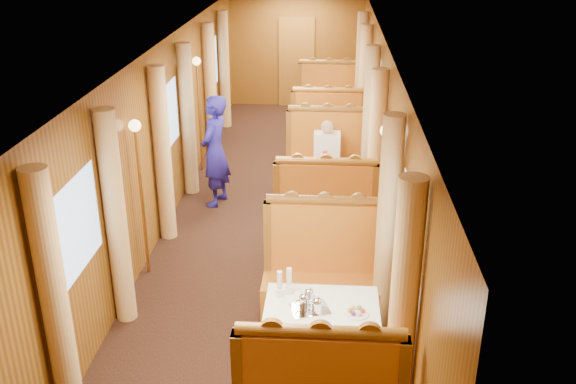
# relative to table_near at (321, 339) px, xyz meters

# --- Properties ---
(floor) EXTENTS (3.00, 12.00, 0.01)m
(floor) POSITION_rel_table_near_xyz_m (-0.75, 3.50, -0.38)
(floor) COLOR black
(floor) RESTS_ON ground
(ceiling) EXTENTS (3.00, 12.00, 0.01)m
(ceiling) POSITION_rel_table_near_xyz_m (-0.75, 3.50, 2.12)
(ceiling) COLOR silver
(ceiling) RESTS_ON wall_left
(wall_far) EXTENTS (3.00, 0.01, 2.50)m
(wall_far) POSITION_rel_table_near_xyz_m (-0.75, 9.50, 0.88)
(wall_far) COLOR brown
(wall_far) RESTS_ON floor
(wall_left) EXTENTS (0.01, 12.00, 2.50)m
(wall_left) POSITION_rel_table_near_xyz_m (-2.25, 3.50, 0.88)
(wall_left) COLOR brown
(wall_left) RESTS_ON floor
(wall_right) EXTENTS (0.01, 12.00, 2.50)m
(wall_right) POSITION_rel_table_near_xyz_m (0.75, 3.50, 0.88)
(wall_right) COLOR brown
(wall_right) RESTS_ON floor
(doorway_far) EXTENTS (0.80, 0.04, 2.00)m
(doorway_far) POSITION_rel_table_near_xyz_m (-0.75, 9.47, 0.62)
(doorway_far) COLOR #8E5C20
(doorway_far) RESTS_ON floor
(table_near) EXTENTS (1.05, 0.72, 0.75)m
(table_near) POSITION_rel_table_near_xyz_m (0.00, 0.00, 0.00)
(table_near) COLOR white
(table_near) RESTS_ON floor
(banquette_near_aft) EXTENTS (1.30, 0.55, 1.34)m
(banquette_near_aft) POSITION_rel_table_near_xyz_m (0.00, 1.01, 0.05)
(banquette_near_aft) COLOR #AB4413
(banquette_near_aft) RESTS_ON floor
(table_mid) EXTENTS (1.05, 0.72, 0.75)m
(table_mid) POSITION_rel_table_near_xyz_m (0.00, 3.50, 0.00)
(table_mid) COLOR white
(table_mid) RESTS_ON floor
(banquette_mid_fwd) EXTENTS (1.30, 0.55, 1.34)m
(banquette_mid_fwd) POSITION_rel_table_near_xyz_m (0.00, 2.49, 0.05)
(banquette_mid_fwd) COLOR #AB4413
(banquette_mid_fwd) RESTS_ON floor
(banquette_mid_aft) EXTENTS (1.30, 0.55, 1.34)m
(banquette_mid_aft) POSITION_rel_table_near_xyz_m (0.00, 4.51, 0.05)
(banquette_mid_aft) COLOR #AB4413
(banquette_mid_aft) RESTS_ON floor
(table_far) EXTENTS (1.05, 0.72, 0.75)m
(table_far) POSITION_rel_table_near_xyz_m (0.00, 7.00, 0.00)
(table_far) COLOR white
(table_far) RESTS_ON floor
(banquette_far_fwd) EXTENTS (1.30, 0.55, 1.34)m
(banquette_far_fwd) POSITION_rel_table_near_xyz_m (0.00, 5.99, 0.05)
(banquette_far_fwd) COLOR #AB4413
(banquette_far_fwd) RESTS_ON floor
(banquette_far_aft) EXTENTS (1.30, 0.55, 1.34)m
(banquette_far_aft) POSITION_rel_table_near_xyz_m (0.00, 8.01, 0.05)
(banquette_far_aft) COLOR #AB4413
(banquette_far_aft) RESTS_ON floor
(tea_tray) EXTENTS (0.40, 0.35, 0.01)m
(tea_tray) POSITION_rel_table_near_xyz_m (-0.11, -0.08, 0.38)
(tea_tray) COLOR silver
(tea_tray) RESTS_ON table_near
(teapot_left) EXTENTS (0.18, 0.16, 0.12)m
(teapot_left) POSITION_rel_table_near_xyz_m (-0.16, -0.07, 0.44)
(teapot_left) COLOR silver
(teapot_left) RESTS_ON tea_tray
(teapot_right) EXTENTS (0.17, 0.14, 0.13)m
(teapot_right) POSITION_rel_table_near_xyz_m (-0.04, -0.14, 0.44)
(teapot_right) COLOR silver
(teapot_right) RESTS_ON tea_tray
(teapot_back) EXTENTS (0.16, 0.14, 0.11)m
(teapot_back) POSITION_rel_table_near_xyz_m (-0.12, 0.03, 0.43)
(teapot_back) COLOR silver
(teapot_back) RESTS_ON tea_tray
(fruit_plate) EXTENTS (0.23, 0.23, 0.05)m
(fruit_plate) POSITION_rel_table_near_xyz_m (0.31, -0.12, 0.39)
(fruit_plate) COLOR white
(fruit_plate) RESTS_ON table_near
(cup_inboard) EXTENTS (0.08, 0.08, 0.26)m
(cup_inboard) POSITION_rel_table_near_xyz_m (-0.40, 0.13, 0.48)
(cup_inboard) COLOR white
(cup_inboard) RESTS_ON table_near
(cup_outboard) EXTENTS (0.08, 0.08, 0.26)m
(cup_outboard) POSITION_rel_table_near_xyz_m (-0.31, 0.19, 0.48)
(cup_outboard) COLOR white
(cup_outboard) RESTS_ON table_near
(rose_vase_mid) EXTENTS (0.06, 0.06, 0.36)m
(rose_vase_mid) POSITION_rel_table_near_xyz_m (-0.02, 3.53, 0.55)
(rose_vase_mid) COLOR silver
(rose_vase_mid) RESTS_ON table_mid
(rose_vase_far) EXTENTS (0.06, 0.06, 0.36)m
(rose_vase_far) POSITION_rel_table_near_xyz_m (-0.03, 7.03, 0.55)
(rose_vase_far) COLOR silver
(rose_vase_far) RESTS_ON table_far
(window_left_near) EXTENTS (0.01, 1.20, 0.90)m
(window_left_near) POSITION_rel_table_near_xyz_m (-2.24, 0.00, 1.07)
(window_left_near) COLOR #8BADD9
(window_left_near) RESTS_ON wall_left
(curtain_left_near_a) EXTENTS (0.22, 0.22, 2.35)m
(curtain_left_near_a) POSITION_rel_table_near_xyz_m (-2.13, -0.78, 0.80)
(curtain_left_near_a) COLOR tan
(curtain_left_near_a) RESTS_ON floor
(curtain_left_near_b) EXTENTS (0.22, 0.22, 2.35)m
(curtain_left_near_b) POSITION_rel_table_near_xyz_m (-2.13, 0.78, 0.80)
(curtain_left_near_b) COLOR tan
(curtain_left_near_b) RESTS_ON floor
(window_right_near) EXTENTS (0.01, 1.20, 0.90)m
(window_right_near) POSITION_rel_table_near_xyz_m (0.74, 0.00, 1.07)
(window_right_near) COLOR #8BADD9
(window_right_near) RESTS_ON wall_right
(curtain_right_near_a) EXTENTS (0.22, 0.22, 2.35)m
(curtain_right_near_a) POSITION_rel_table_near_xyz_m (0.63, -0.78, 0.80)
(curtain_right_near_a) COLOR tan
(curtain_right_near_a) RESTS_ON floor
(curtain_right_near_b) EXTENTS (0.22, 0.22, 2.35)m
(curtain_right_near_b) POSITION_rel_table_near_xyz_m (0.63, 0.78, 0.80)
(curtain_right_near_b) COLOR tan
(curtain_right_near_b) RESTS_ON floor
(window_left_mid) EXTENTS (0.01, 1.20, 0.90)m
(window_left_mid) POSITION_rel_table_near_xyz_m (-2.24, 3.50, 1.07)
(window_left_mid) COLOR #8BADD9
(window_left_mid) RESTS_ON wall_left
(curtain_left_mid_a) EXTENTS (0.22, 0.22, 2.35)m
(curtain_left_mid_a) POSITION_rel_table_near_xyz_m (-2.13, 2.72, 0.80)
(curtain_left_mid_a) COLOR tan
(curtain_left_mid_a) RESTS_ON floor
(curtain_left_mid_b) EXTENTS (0.22, 0.22, 2.35)m
(curtain_left_mid_b) POSITION_rel_table_near_xyz_m (-2.13, 4.28, 0.80)
(curtain_left_mid_b) COLOR tan
(curtain_left_mid_b) RESTS_ON floor
(window_right_mid) EXTENTS (0.01, 1.20, 0.90)m
(window_right_mid) POSITION_rel_table_near_xyz_m (0.74, 3.50, 1.07)
(window_right_mid) COLOR #8BADD9
(window_right_mid) RESTS_ON wall_right
(curtain_right_mid_a) EXTENTS (0.22, 0.22, 2.35)m
(curtain_right_mid_a) POSITION_rel_table_near_xyz_m (0.63, 2.72, 0.80)
(curtain_right_mid_a) COLOR tan
(curtain_right_mid_a) RESTS_ON floor
(curtain_right_mid_b) EXTENTS (0.22, 0.22, 2.35)m
(curtain_right_mid_b) POSITION_rel_table_near_xyz_m (0.63, 4.28, 0.80)
(curtain_right_mid_b) COLOR tan
(curtain_right_mid_b) RESTS_ON floor
(window_left_far) EXTENTS (0.01, 1.20, 0.90)m
(window_left_far) POSITION_rel_table_near_xyz_m (-2.24, 7.00, 1.07)
(window_left_far) COLOR #8BADD9
(window_left_far) RESTS_ON wall_left
(curtain_left_far_a) EXTENTS (0.22, 0.22, 2.35)m
(curtain_left_far_a) POSITION_rel_table_near_xyz_m (-2.13, 6.22, 0.80)
(curtain_left_far_a) COLOR tan
(curtain_left_far_a) RESTS_ON floor
(curtain_left_far_b) EXTENTS (0.22, 0.22, 2.35)m
(curtain_left_far_b) POSITION_rel_table_near_xyz_m (-2.13, 7.78, 0.80)
(curtain_left_far_b) COLOR tan
(curtain_left_far_b) RESTS_ON floor
(window_right_far) EXTENTS (0.01, 1.20, 0.90)m
(window_right_far) POSITION_rel_table_near_xyz_m (0.74, 7.00, 1.07)
(window_right_far) COLOR #8BADD9
(window_right_far) RESTS_ON wall_right
(curtain_right_far_a) EXTENTS (0.22, 0.22, 2.35)m
(curtain_right_far_a) POSITION_rel_table_near_xyz_m (0.63, 6.22, 0.80)
(curtain_right_far_a) COLOR tan
(curtain_right_far_a) RESTS_ON floor
(curtain_right_far_b) EXTENTS (0.22, 0.22, 2.35)m
(curtain_right_far_b) POSITION_rel_table_near_xyz_m (0.63, 7.78, 0.80)
(curtain_right_far_b) COLOR tan
(curtain_right_far_b) RESTS_ON floor
(sconce_left_fore) EXTENTS (0.14, 0.14, 1.95)m
(sconce_left_fore) POSITION_rel_table_near_xyz_m (-2.15, 1.75, 1.01)
(sconce_left_fore) COLOR #BF8C3F
(sconce_left_fore) RESTS_ON floor
(sconce_right_fore) EXTENTS (0.14, 0.14, 1.95)m
(sconce_right_fore) POSITION_rel_table_near_xyz_m (0.65, 1.75, 1.01)
(sconce_right_fore) COLOR #BF8C3F
(sconce_right_fore) RESTS_ON floor
(sconce_left_aft) EXTENTS (0.14, 0.14, 1.95)m
(sconce_left_aft) POSITION_rel_table_near_xyz_m (-2.15, 5.25, 1.01)
(sconce_left_aft) COLOR #BF8C3F
(sconce_left_aft) RESTS_ON floor
(sconce_right_aft) EXTENTS (0.14, 0.14, 1.95)m
(sconce_right_aft) POSITION_rel_table_near_xyz_m (0.65, 5.25, 1.01)
(sconce_right_aft) COLOR #BF8C3F
(sconce_right_aft) RESTS_ON floor
(steward) EXTENTS (0.53, 0.69, 1.68)m
(steward) POSITION_rel_table_near_xyz_m (-1.65, 3.85, 0.47)
(steward) COLOR navy
(steward) RESTS_ON floor
(passenger) EXTENTS (0.40, 0.44, 0.76)m
(passenger) POSITION_rel_table_near_xyz_m (-0.00, 4.25, 0.37)
(passenger) COLOR beige
(passenger) RESTS_ON banquette_mid_aft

